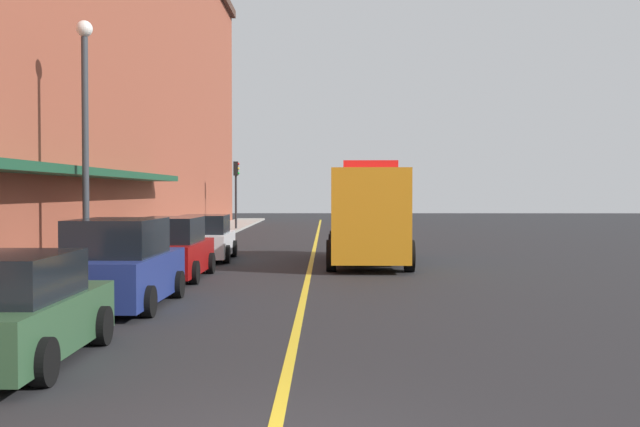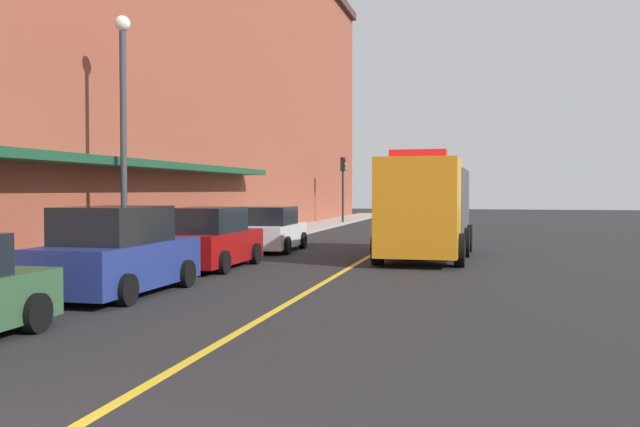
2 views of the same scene
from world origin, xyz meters
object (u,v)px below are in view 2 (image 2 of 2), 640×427
parked_car_2 (211,240)px  parking_meter_0 (228,223)px  parked_car_3 (271,230)px  utility_truck (427,209)px  parked_car_1 (118,254)px  street_lamp_left (123,113)px  traffic_light_near (343,177)px  parking_meter_1 (248,221)px

parked_car_2 → parking_meter_0: parked_car_2 is taller
parked_car_3 → utility_truck: 6.07m
parked_car_2 → parking_meter_0: (-1.44, 5.26, 0.23)m
parked_car_1 → parking_meter_0: parked_car_1 is taller
parking_meter_0 → parked_car_1: bearing=-82.3°
parked_car_1 → parked_car_2: 5.32m
parked_car_3 → street_lamp_left: 8.34m
parked_car_3 → parked_car_1: bearing=178.3°
utility_truck → parking_meter_0: size_ratio=5.81×
parked_car_1 → traffic_light_near: size_ratio=1.04×
parking_meter_0 → utility_truck: bearing=-4.7°
parked_car_1 → parking_meter_0: (-1.43, 10.58, 0.17)m
utility_truck → parked_car_3: bearing=-100.8°
utility_truck → traffic_light_near: traffic_light_near is taller
parked_car_3 → parking_meter_0: 1.61m
parked_car_1 → parking_meter_0: 10.68m
utility_truck → parking_meter_1: utility_truck is taller
utility_truck → street_lamp_left: street_lamp_left is taller
parked_car_2 → parked_car_3: bearing=0.4°
parked_car_2 → parked_car_3: (0.01, 5.92, -0.05)m
parked_car_2 → street_lamp_left: 4.32m
parked_car_2 → utility_truck: size_ratio=0.56×
traffic_light_near → parked_car_2: bearing=-87.1°
parking_meter_1 → traffic_light_near: 19.40m
traffic_light_near → parking_meter_0: bearing=-90.2°
parked_car_2 → parked_car_1: bearing=-179.7°
parked_car_1 → parking_meter_0: size_ratio=3.38×
parked_car_2 → utility_truck: (5.88, 4.66, 0.82)m
parking_meter_0 → traffic_light_near: traffic_light_near is taller
utility_truck → traffic_light_near: bearing=-160.5°
parked_car_3 → parked_car_2: bearing=178.3°
parked_car_1 → street_lamp_left: size_ratio=0.65×
parked_car_3 → parking_meter_0: bearing=112.8°
parked_car_1 → traffic_light_near: (-1.37, 32.12, 2.27)m
parked_car_1 → parked_car_3: size_ratio=1.06×
utility_truck → traffic_light_near: (-7.26, 22.14, 1.50)m
parked_car_1 → parked_car_3: (0.02, 11.24, -0.11)m
utility_truck → parking_meter_1: (-7.32, 2.85, -0.59)m
parked_car_1 → parking_meter_0: bearing=8.6°
parked_car_1 → parked_car_2: (0.01, 5.32, -0.06)m
traffic_light_near → parked_car_3: bearing=-86.2°
parked_car_1 → street_lamp_left: (-2.03, 4.01, 3.51)m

